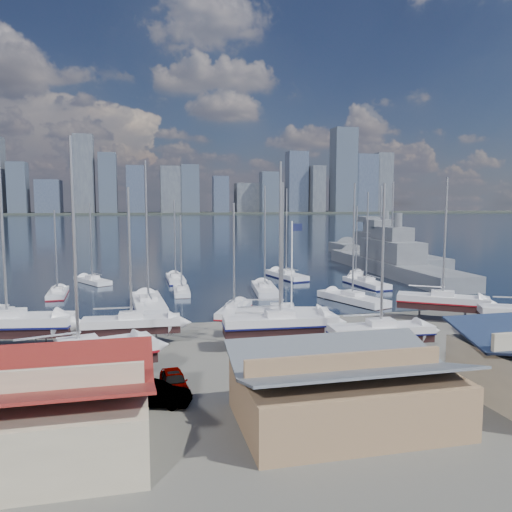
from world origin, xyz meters
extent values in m
plane|color=#605E59|center=(0.00, -10.00, 0.00)|extent=(1400.00, 1400.00, 0.00)
cube|color=#192839|center=(0.00, 300.00, -0.15)|extent=(1400.00, 600.00, 0.40)
cube|color=#2D332D|center=(0.00, 560.00, 1.10)|extent=(1400.00, 80.00, 2.20)
cube|color=#3D4756|center=(-141.97, 552.31, 30.18)|extent=(19.55, 21.83, 55.97)
cube|color=#475166|center=(-111.19, 558.58, 20.77)|extent=(26.03, 30.49, 37.14)
cube|color=#595E66|center=(-70.96, 546.95, 46.02)|extent=(21.60, 16.58, 87.63)
cube|color=#3D4756|center=(-45.38, 548.38, 36.00)|extent=(19.42, 28.42, 67.60)
cube|color=#475166|center=(-15.00, 551.59, 29.25)|extent=(20.24, 23.80, 54.09)
cube|color=#595E66|center=(25.78, 548.33, 29.20)|extent=(24.62, 19.72, 54.00)
cube|color=#3D4756|center=(47.64, 546.55, 30.18)|extent=(20.75, 17.93, 55.97)
cube|color=#475166|center=(84.09, 544.87, 23.71)|extent=(18.36, 16.25, 43.03)
cube|color=#595E66|center=(120.24, 563.78, 20.05)|extent=(28.49, 22.03, 35.69)
cube|color=#3D4756|center=(145.71, 546.00, 26.75)|extent=(23.34, 17.87, 49.11)
cube|color=#475166|center=(184.98, 560.84, 40.18)|extent=(25.35, 19.79, 75.95)
cube|color=#595E66|center=(208.39, 554.33, 31.04)|extent=(17.00, 27.45, 57.67)
cube|color=#3D4756|center=(245.53, 554.25, 55.22)|extent=(29.28, 24.05, 106.04)
cube|color=#475166|center=(277.54, 563.71, 39.40)|extent=(30.82, 28.37, 74.41)
cube|color=#595E66|center=(307.39, 565.54, 40.94)|extent=(21.74, 17.03, 77.48)
cube|color=#BFB293|center=(-18.00, -26.00, 1.60)|extent=(14.00, 9.00, 3.20)
cube|color=maroon|center=(-18.00, -26.00, 3.80)|extent=(14.70, 9.45, 1.41)
cube|color=#8C6B4C|center=(0.00, -26.00, 1.50)|extent=(12.00, 8.00, 3.00)
cube|color=slate|center=(0.00, -26.00, 3.54)|extent=(12.60, 8.40, 1.27)
cube|color=#2D2D33|center=(-22.48, -5.86, 0.08)|extent=(6.37, 3.66, 0.16)
cube|color=black|center=(-22.48, -5.86, 1.64)|extent=(11.21, 4.28, 0.88)
cube|color=silver|center=(-22.48, -5.86, 2.51)|extent=(11.28, 4.73, 0.88)
cube|color=#0D0E41|center=(-22.48, -5.86, 2.11)|extent=(11.39, 4.78, 0.18)
cube|color=silver|center=(-22.48, -5.86, 3.20)|extent=(2.99, 2.24, 0.50)
cylinder|color=#B2B2B7|center=(-22.48, -5.86, 10.33)|extent=(0.22, 0.22, 14.77)
cube|color=#2D2D33|center=(-15.48, -16.52, 0.08)|extent=(6.24, 4.14, 0.16)
cube|color=black|center=(-15.48, -16.52, 1.62)|extent=(10.69, 5.33, 0.83)
cube|color=silver|center=(-15.48, -16.52, 2.45)|extent=(10.82, 5.75, 0.83)
cube|color=maroon|center=(-15.48, -16.52, 2.07)|extent=(10.93, 5.80, 0.17)
cube|color=silver|center=(-15.48, -16.52, 3.12)|extent=(2.99, 2.42, 0.50)
cylinder|color=#B2B2B7|center=(-15.48, -16.52, 9.90)|extent=(0.22, 0.22, 14.06)
cube|color=#2D2D33|center=(-12.09, -7.29, 0.08)|extent=(4.71, 2.30, 0.16)
cube|color=black|center=(-12.09, -7.29, 1.54)|extent=(8.49, 2.33, 0.67)
cube|color=silver|center=(-12.09, -7.29, 2.21)|extent=(8.50, 2.68, 0.67)
cube|color=silver|center=(-12.09, -7.29, 2.80)|extent=(2.16, 1.49, 0.50)
cylinder|color=#B2B2B7|center=(-12.09, -7.29, 8.23)|extent=(0.22, 0.22, 11.36)
cube|color=#2D2D33|center=(0.52, -10.63, 0.08)|extent=(5.55, 2.81, 0.16)
cube|color=black|center=(0.52, -10.63, 1.59)|extent=(9.95, 2.96, 0.79)
cube|color=silver|center=(0.52, -10.63, 2.38)|extent=(9.97, 3.37, 0.79)
cube|color=#0D0E41|center=(0.52, -10.63, 2.02)|extent=(10.07, 3.40, 0.16)
cube|color=silver|center=(0.52, -10.63, 3.02)|extent=(2.56, 1.80, 0.50)
cylinder|color=#B2B2B7|center=(0.52, -10.63, 9.40)|extent=(0.22, 0.22, 13.26)
cube|color=#2D2D33|center=(1.68, -7.22, 0.08)|extent=(5.22, 3.32, 0.16)
cube|color=black|center=(1.68, -7.22, 1.55)|extent=(9.01, 4.17, 0.70)
cube|color=silver|center=(1.68, -7.22, 2.25)|extent=(9.10, 4.52, 0.70)
cube|color=silver|center=(1.68, -7.22, 2.85)|extent=(2.49, 1.96, 0.50)
cylinder|color=#B2B2B7|center=(1.68, -7.22, 8.52)|extent=(0.22, 0.22, 11.84)
cube|color=#2D2D33|center=(7.94, -14.86, 0.08)|extent=(4.82, 2.42, 0.16)
cube|color=black|center=(7.94, -14.86, 1.54)|extent=(8.65, 2.52, 0.68)
cube|color=silver|center=(7.94, -14.86, 2.23)|extent=(8.67, 2.88, 0.68)
cube|color=#0D0E41|center=(7.94, -14.86, 1.91)|extent=(8.75, 2.91, 0.14)
cube|color=silver|center=(7.94, -14.86, 2.82)|extent=(2.21, 1.56, 0.50)
cylinder|color=#B2B2B7|center=(7.94, -14.86, 8.34)|extent=(0.22, 0.22, 11.54)
cube|color=#2D2D33|center=(20.35, -4.77, 0.08)|extent=(5.55, 4.81, 0.16)
cube|color=black|center=(20.35, -4.77, 1.57)|extent=(8.95, 7.05, 0.74)
cube|color=silver|center=(20.35, -4.77, 2.32)|extent=(9.17, 7.37, 0.74)
cube|color=maroon|center=(20.35, -4.77, 1.97)|extent=(9.26, 7.45, 0.15)
cube|color=silver|center=(20.35, -4.77, 2.94)|extent=(2.80, 2.60, 0.50)
cylinder|color=#B2B2B7|center=(20.35, -4.77, 8.97)|extent=(0.22, 0.22, 12.56)
cube|color=black|center=(-22.27, 19.52, -0.21)|extent=(2.31, 8.16, 0.65)
cube|color=silver|center=(-22.27, 19.52, 0.44)|extent=(2.65, 8.18, 0.65)
cube|color=maroon|center=(-22.27, 19.52, 0.14)|extent=(2.68, 8.26, 0.13)
cube|color=silver|center=(-22.27, 19.52, 1.01)|extent=(1.45, 2.08, 0.50)
cylinder|color=#B2B2B7|center=(-22.27, 19.52, 6.21)|extent=(0.22, 0.22, 10.90)
cube|color=black|center=(-18.65, 29.69, -0.23)|extent=(6.10, 8.54, 0.69)
cube|color=silver|center=(-18.65, 29.69, 0.47)|extent=(6.41, 8.72, 0.69)
cube|color=silver|center=(-18.65, 29.69, 1.06)|extent=(2.34, 2.60, 0.50)
cylinder|color=#B2B2B7|center=(-18.65, 29.69, 6.66)|extent=(0.22, 0.22, 11.70)
cube|color=black|center=(-10.39, 8.26, -0.34)|extent=(3.65, 12.28, 0.97)
cube|color=silver|center=(-10.39, 8.26, 0.63)|extent=(4.16, 12.32, 0.97)
cube|color=#0D0E41|center=(-10.39, 8.26, 0.19)|extent=(4.20, 12.44, 0.19)
cube|color=silver|center=(-10.39, 8.26, 1.37)|extent=(2.23, 3.15, 0.50)
cylinder|color=#B2B2B7|center=(-10.39, 8.26, 9.30)|extent=(0.22, 0.22, 16.37)
cube|color=black|center=(-5.74, 17.25, -0.19)|extent=(2.16, 7.66, 0.61)
cube|color=silver|center=(-5.74, 17.25, 0.41)|extent=(2.47, 7.67, 0.61)
cube|color=silver|center=(-5.74, 17.25, 0.97)|extent=(1.36, 1.95, 0.50)
cylinder|color=#B2B2B7|center=(-5.74, 17.25, 5.83)|extent=(0.22, 0.22, 10.23)
cube|color=black|center=(-5.78, 28.68, -0.24)|extent=(2.28, 9.12, 0.73)
cube|color=silver|center=(-5.78, 28.68, 0.49)|extent=(2.66, 9.12, 0.73)
cube|color=#0D0E41|center=(-5.78, 28.68, 0.15)|extent=(2.69, 9.21, 0.15)
cube|color=silver|center=(-5.78, 28.68, 1.10)|extent=(1.56, 2.29, 0.50)
cylinder|color=#B2B2B7|center=(-5.78, 28.68, 6.99)|extent=(0.22, 0.22, 12.27)
cube|color=black|center=(-0.86, 3.62, -0.23)|extent=(5.43, 8.81, 0.70)
cube|color=silver|center=(-0.86, 3.62, 0.47)|extent=(5.76, 8.96, 0.70)
cube|color=maroon|center=(-0.86, 3.62, 0.15)|extent=(5.82, 9.05, 0.14)
cube|color=silver|center=(-0.86, 3.62, 1.07)|extent=(2.22, 2.59, 0.50)
cylinder|color=#B2B2B7|center=(-0.86, 3.62, 6.70)|extent=(0.22, 0.22, 11.77)
cube|color=black|center=(5.75, 15.52, -0.28)|extent=(3.75, 10.59, 0.83)
cube|color=silver|center=(5.75, 15.52, 0.55)|extent=(4.18, 10.64, 0.83)
cube|color=silver|center=(5.75, 15.52, 1.21)|extent=(2.05, 2.79, 0.50)
cylinder|color=#B2B2B7|center=(5.75, 15.52, 7.96)|extent=(0.22, 0.22, 13.99)
cube|color=black|center=(12.54, 27.85, -0.28)|extent=(4.56, 10.69, 0.83)
cube|color=silver|center=(12.54, 27.85, 0.55)|extent=(4.99, 10.78, 0.83)
cube|color=#0D0E41|center=(12.54, 27.85, 0.17)|extent=(5.04, 10.89, 0.17)
cube|color=silver|center=(12.54, 27.85, 1.22)|extent=(2.24, 2.90, 0.50)
cylinder|color=#B2B2B7|center=(12.54, 27.85, 7.99)|extent=(0.22, 0.22, 14.04)
cube|color=black|center=(14.84, 6.17, -0.28)|extent=(5.86, 10.65, 0.83)
cube|color=silver|center=(14.84, 6.17, 0.55)|extent=(6.27, 10.79, 0.83)
cube|color=silver|center=(14.84, 6.17, 1.22)|extent=(2.53, 3.04, 0.50)
cylinder|color=#B2B2B7|center=(14.84, 6.17, 8.00)|extent=(0.22, 0.22, 14.07)
cube|color=black|center=(22.09, 17.43, -0.27)|extent=(3.23, 10.02, 0.79)
cube|color=silver|center=(22.09, 17.43, 0.52)|extent=(3.64, 10.06, 0.79)
cube|color=#0D0E41|center=(22.09, 17.43, 0.16)|extent=(3.68, 10.16, 0.16)
cube|color=silver|center=(22.09, 17.43, 1.17)|extent=(1.87, 2.60, 0.50)
cylinder|color=#B2B2B7|center=(22.09, 17.43, 7.57)|extent=(0.22, 0.22, 13.30)
cube|color=black|center=(23.92, 25.22, -0.22)|extent=(5.77, 8.31, 0.67)
cube|color=silver|center=(23.92, 25.22, 0.45)|extent=(6.08, 8.48, 0.67)
cube|color=maroon|center=(23.92, 25.22, 0.14)|extent=(6.14, 8.56, 0.13)
cube|color=silver|center=(23.92, 25.22, 1.04)|extent=(2.24, 2.51, 0.50)
cylinder|color=#B2B2B7|center=(23.92, 25.22, 6.44)|extent=(0.22, 0.22, 11.31)
cube|color=slate|center=(32.73, 29.58, 0.44)|extent=(8.32, 43.60, 3.91)
cube|color=slate|center=(32.73, 29.58, 4.19)|extent=(6.04, 15.36, 3.60)
cube|color=slate|center=(32.73, 29.58, 7.19)|extent=(4.44, 8.81, 2.40)
cube|color=slate|center=(32.87, 33.92, 8.89)|extent=(5.00, 4.49, 1.20)
cylinder|color=#B2B2B7|center=(32.73, 29.58, 12.39)|extent=(0.30, 0.30, 8.00)
cube|color=slate|center=(40.81, 49.72, 0.45)|extent=(7.28, 44.57, 4.01)
cube|color=slate|center=(40.81, 49.72, 4.26)|extent=(5.76, 15.61, 3.60)
cube|color=slate|center=(40.81, 49.72, 7.26)|extent=(4.31, 8.92, 2.40)
cube|color=slate|center=(40.82, 54.17, 8.96)|extent=(5.00, 4.47, 1.20)
cylinder|color=#B2B2B7|center=(40.81, 49.72, 12.46)|extent=(0.30, 0.30, 8.00)
imported|color=gray|center=(-9.23, -19.14, 0.72)|extent=(1.93, 4.30, 1.44)
imported|color=gray|center=(-10.54, -21.11, 0.74)|extent=(4.76, 2.93, 1.48)
imported|color=gray|center=(-0.60, -21.25, 0.67)|extent=(3.45, 5.27, 1.35)
imported|color=gray|center=(6.62, -18.20, 0.68)|extent=(3.31, 5.02, 1.35)
cylinder|color=white|center=(1.76, -9.96, 5.50)|extent=(0.12, 0.12, 11.00)
cube|color=#13183C|center=(2.22, -9.96, 10.45)|extent=(0.92, 0.05, 0.64)
camera|label=1|loc=(-11.18, -51.61, 12.50)|focal=35.00mm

